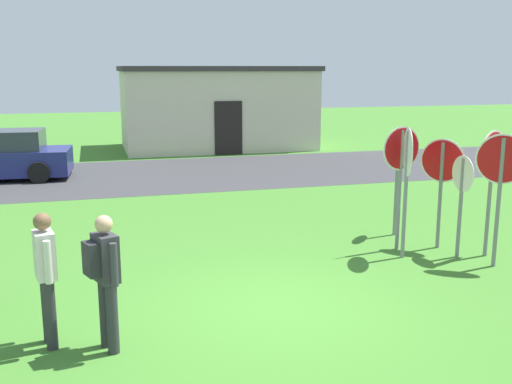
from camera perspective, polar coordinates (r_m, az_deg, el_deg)
The scene contains 12 objects.
ground_plane at distance 8.63m, azimuth 2.10°, elevation -11.13°, with size 80.00×80.00×0.00m, color #3D7528.
street_asphalt at distance 19.35m, azimuth -8.07°, elevation 1.75°, with size 60.00×6.40×0.01m, color #38383A.
building_background at distance 25.50m, azimuth -3.85°, elevation 8.17°, with size 7.97×4.74×3.44m.
stop_sign_nearest at distance 11.22m, azimuth 13.78°, elevation 2.48°, with size 0.80×0.16×2.33m.
stop_sign_far_back at distance 11.55m, azimuth 17.46°, elevation 1.68°, with size 0.55×0.65×2.10m.
stop_sign_tallest at distance 12.25m, azimuth 13.48°, elevation 2.16°, with size 0.39×0.54×2.04m.
stop_sign_rear_left at distance 11.12m, azimuth 19.23°, elevation 0.20°, with size 0.07×0.65×1.86m.
stop_sign_rear_right at distance 11.32m, azimuth 21.79°, elevation 1.98°, with size 0.81×0.38×2.30m.
stop_sign_leaning_right at distance 10.74m, azimuth 22.53°, elevation 1.43°, with size 0.67×0.57×2.31m.
stop_sign_center_cluster at distance 10.74m, azimuth 14.35°, elevation 2.17°, with size 0.29×0.81×2.36m.
person_with_sunhat at distance 7.65m, azimuth -19.59°, elevation -7.30°, with size 0.29×0.56×1.69m.
person_holding_notes at distance 7.31m, azimuth -14.39°, elevation -7.61°, with size 0.44×0.54×1.69m.
Camera 1 is at (-2.42, -7.57, 3.38)m, focal length 41.49 mm.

